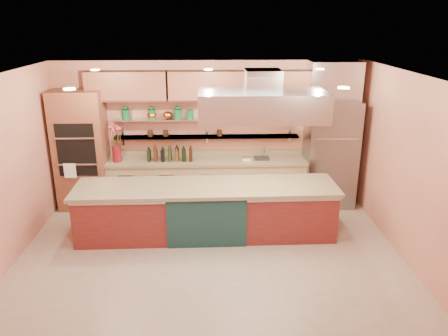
{
  "coord_description": "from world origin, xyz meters",
  "views": [
    {
      "loc": [
        0.03,
        -5.92,
        3.54
      ],
      "look_at": [
        0.25,
        1.0,
        1.17
      ],
      "focal_mm": 35.0,
      "sensor_mm": 36.0,
      "label": 1
    }
  ],
  "objects_px": {
    "flower_vase": "(117,154)",
    "refrigerator": "(330,154)",
    "island": "(206,210)",
    "copper_kettle": "(168,115)",
    "green_canister": "(190,114)",
    "kitchen_scale": "(246,158)"
  },
  "relations": [
    {
      "from": "island",
      "to": "flower_vase",
      "type": "relative_size",
      "value": 13.95
    },
    {
      "from": "flower_vase",
      "to": "island",
      "type": "bearing_deg",
      "value": -36.27
    },
    {
      "from": "kitchen_scale",
      "to": "green_canister",
      "type": "distance_m",
      "value": 1.38
    },
    {
      "from": "refrigerator",
      "to": "flower_vase",
      "type": "xyz_separation_m",
      "value": [
        -4.13,
        0.01,
        0.03
      ]
    },
    {
      "from": "refrigerator",
      "to": "flower_vase",
      "type": "height_order",
      "value": "refrigerator"
    },
    {
      "from": "refrigerator",
      "to": "kitchen_scale",
      "type": "bearing_deg",
      "value": 179.65
    },
    {
      "from": "flower_vase",
      "to": "green_canister",
      "type": "distance_m",
      "value": 1.6
    },
    {
      "from": "flower_vase",
      "to": "kitchen_scale",
      "type": "distance_m",
      "value": 2.5
    },
    {
      "from": "refrigerator",
      "to": "island",
      "type": "height_order",
      "value": "refrigerator"
    },
    {
      "from": "flower_vase",
      "to": "green_canister",
      "type": "xyz_separation_m",
      "value": [
        1.41,
        0.22,
        0.71
      ]
    },
    {
      "from": "flower_vase",
      "to": "kitchen_scale",
      "type": "xyz_separation_m",
      "value": [
        2.5,
        0.0,
        -0.11
      ]
    },
    {
      "from": "refrigerator",
      "to": "green_canister",
      "type": "distance_m",
      "value": 2.83
    },
    {
      "from": "copper_kettle",
      "to": "green_canister",
      "type": "distance_m",
      "value": 0.43
    },
    {
      "from": "flower_vase",
      "to": "kitchen_scale",
      "type": "height_order",
      "value": "flower_vase"
    },
    {
      "from": "refrigerator",
      "to": "kitchen_scale",
      "type": "relative_size",
      "value": 13.59
    },
    {
      "from": "island",
      "to": "green_canister",
      "type": "distance_m",
      "value": 2.03
    },
    {
      "from": "island",
      "to": "flower_vase",
      "type": "height_order",
      "value": "flower_vase"
    },
    {
      "from": "island",
      "to": "copper_kettle",
      "type": "xyz_separation_m",
      "value": [
        -0.74,
        1.48,
        1.34
      ]
    },
    {
      "from": "green_canister",
      "to": "copper_kettle",
      "type": "bearing_deg",
      "value": 180.0
    },
    {
      "from": "copper_kettle",
      "to": "kitchen_scale",
      "type": "bearing_deg",
      "value": -8.27
    },
    {
      "from": "flower_vase",
      "to": "refrigerator",
      "type": "bearing_deg",
      "value": -0.14
    },
    {
      "from": "copper_kettle",
      "to": "flower_vase",
      "type": "bearing_deg",
      "value": -167.37
    }
  ]
}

